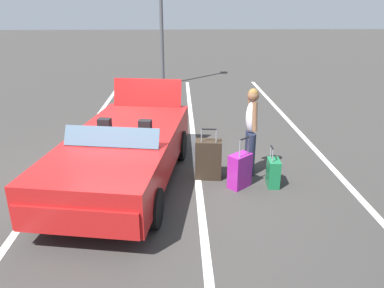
{
  "coord_description": "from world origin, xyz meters",
  "views": [
    {
      "loc": [
        6.08,
        1.01,
        3.1
      ],
      "look_at": [
        -0.02,
        1.22,
        0.75
      ],
      "focal_mm": 34.7,
      "sensor_mm": 36.0,
      "label": 1
    }
  ],
  "objects_px": {
    "suitcase_large_black": "(209,159)",
    "suitcase_medium_bright": "(240,171)",
    "traveler_person": "(251,127)",
    "convertible_car": "(120,158)",
    "suitcase_small_carryon": "(273,173)"
  },
  "relations": [
    {
      "from": "convertible_car",
      "to": "suitcase_small_carryon",
      "type": "height_order",
      "value": "convertible_car"
    },
    {
      "from": "suitcase_medium_bright",
      "to": "traveler_person",
      "type": "xyz_separation_m",
      "value": [
        -0.58,
        0.28,
        0.62
      ]
    },
    {
      "from": "convertible_car",
      "to": "suitcase_large_black",
      "type": "xyz_separation_m",
      "value": [
        -0.41,
        1.56,
        -0.22
      ]
    },
    {
      "from": "traveler_person",
      "to": "suitcase_large_black",
      "type": "bearing_deg",
      "value": 11.17
    },
    {
      "from": "suitcase_medium_bright",
      "to": "traveler_person",
      "type": "height_order",
      "value": "traveler_person"
    },
    {
      "from": "suitcase_medium_bright",
      "to": "suitcase_small_carryon",
      "type": "xyz_separation_m",
      "value": [
        -0.02,
        0.6,
        -0.06
      ]
    },
    {
      "from": "traveler_person",
      "to": "suitcase_medium_bright",
      "type": "bearing_deg",
      "value": 62.1
    },
    {
      "from": "suitcase_medium_bright",
      "to": "convertible_car",
      "type": "bearing_deg",
      "value": 49.19
    },
    {
      "from": "traveler_person",
      "to": "suitcase_small_carryon",
      "type": "bearing_deg",
      "value": 117.39
    },
    {
      "from": "convertible_car",
      "to": "traveler_person",
      "type": "relative_size",
      "value": 2.64
    },
    {
      "from": "traveler_person",
      "to": "convertible_car",
      "type": "bearing_deg",
      "value": 11.79
    },
    {
      "from": "suitcase_large_black",
      "to": "suitcase_small_carryon",
      "type": "distance_m",
      "value": 1.19
    },
    {
      "from": "suitcase_large_black",
      "to": "suitcase_medium_bright",
      "type": "bearing_deg",
      "value": -120.13
    },
    {
      "from": "suitcase_large_black",
      "to": "traveler_person",
      "type": "distance_m",
      "value": 1.0
    },
    {
      "from": "suitcase_large_black",
      "to": "traveler_person",
      "type": "height_order",
      "value": "traveler_person"
    }
  ]
}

